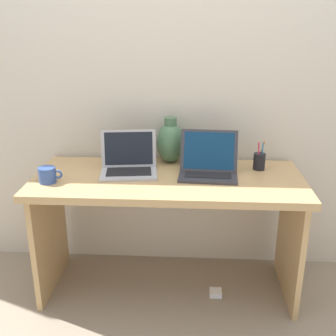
% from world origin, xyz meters
% --- Properties ---
extents(ground_plane, '(6.00, 6.00, 0.00)m').
position_xyz_m(ground_plane, '(0.00, 0.00, 0.00)').
color(ground_plane, gray).
extents(back_wall, '(4.40, 0.04, 2.40)m').
position_xyz_m(back_wall, '(0.00, 0.35, 1.20)').
color(back_wall, beige).
rests_on(back_wall, ground).
extents(desk, '(1.47, 0.62, 0.71)m').
position_xyz_m(desk, '(0.00, 0.00, 0.56)').
color(desk, tan).
rests_on(desk, ground).
extents(laptop_left, '(0.33, 0.26, 0.22)m').
position_xyz_m(laptop_left, '(-0.22, 0.07, 0.77)').
color(laptop_left, '#B2B2B7').
rests_on(laptop_left, desk).
extents(laptop_right, '(0.33, 0.27, 0.23)m').
position_xyz_m(laptop_right, '(0.22, 0.06, 0.77)').
color(laptop_right, '#333338').
rests_on(laptop_right, desk).
extents(green_vase, '(0.17, 0.17, 0.27)m').
position_xyz_m(green_vase, '(0.00, 0.25, 0.83)').
color(green_vase, '#47704C').
rests_on(green_vase, desk).
extents(coffee_mug, '(0.13, 0.09, 0.08)m').
position_xyz_m(coffee_mug, '(-0.62, -0.12, 0.75)').
color(coffee_mug, '#335199').
rests_on(coffee_mug, desk).
extents(pen_cup, '(0.07, 0.07, 0.17)m').
position_xyz_m(pen_cup, '(0.51, 0.15, 0.76)').
color(pen_cup, black).
rests_on(pen_cup, desk).
extents(power_brick, '(0.07, 0.07, 0.03)m').
position_xyz_m(power_brick, '(0.28, -0.06, 0.01)').
color(power_brick, white).
rests_on(power_brick, ground).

